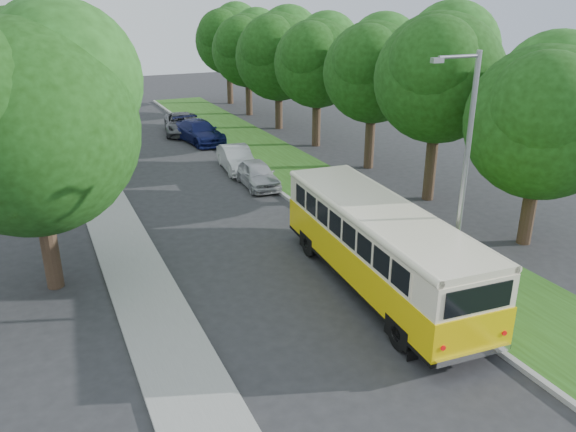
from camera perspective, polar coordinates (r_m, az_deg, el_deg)
name	(u,v)px	position (r m, az deg, el deg)	size (l,w,h in m)	color
ground	(300,293)	(19.22, 1.26, -7.87)	(120.00, 120.00, 0.00)	#29292C
curb	(324,224)	(24.69, 3.72, -0.86)	(0.20, 70.00, 0.15)	gray
grass_verge	(370,217)	(25.83, 8.32, -0.05)	(4.50, 70.00, 0.13)	#264813
sidewalk	(130,259)	(22.27, -15.76, -4.26)	(2.20, 70.00, 0.12)	gray
treeline	(217,60)	(34.87, -7.23, 15.46)	(24.27, 41.91, 9.46)	#332319
lamppost_near	(462,175)	(17.81, 17.30, 4.03)	(1.71, 0.16, 8.00)	gray
lamppost_far	(86,106)	(31.63, -19.80, 10.50)	(1.71, 0.16, 7.50)	gray
warning_sign	(107,169)	(28.26, -17.93, 4.52)	(0.56, 0.10, 2.50)	gray
vintage_bus	(379,249)	(19.06, 9.20, -3.31)	(2.63, 10.22, 3.03)	yellow
car_silver	(257,174)	(29.78, -3.16, 4.30)	(1.61, 4.00, 1.36)	#B4B4B9
car_white	(236,159)	(32.67, -5.26, 5.82)	(1.50, 4.30, 1.42)	silver
car_blue	(200,132)	(39.61, -8.97, 8.46)	(2.11, 5.18, 1.50)	#121952
car_grey	(182,124)	(42.63, -10.76, 9.21)	(2.40, 5.20, 1.45)	#585A60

